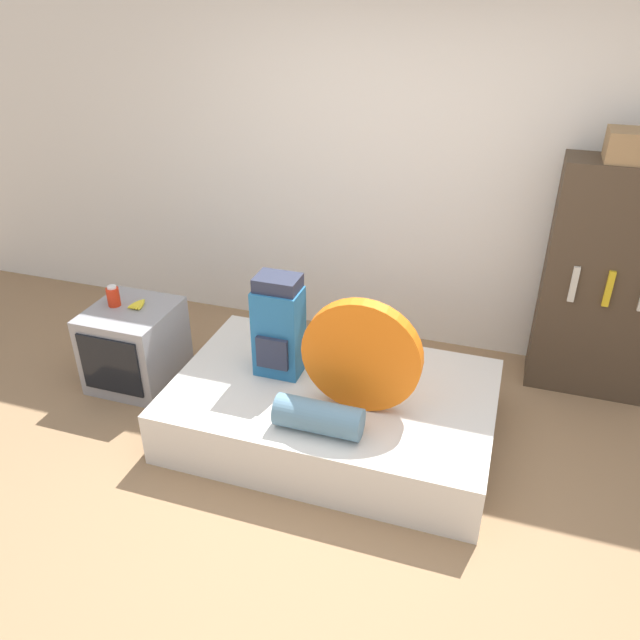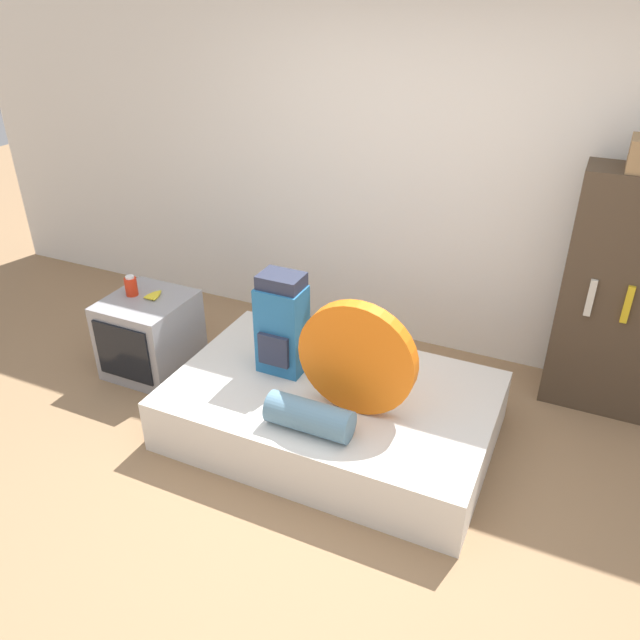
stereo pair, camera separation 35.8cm
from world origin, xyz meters
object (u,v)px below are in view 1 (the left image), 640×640
object	(u,v)px
bookshelf	(605,283)
cardboard_box	(639,146)
sleeping_roll	(318,417)
canister	(113,296)
television	(135,346)
backpack	(279,327)
tent_bag	(362,356)

from	to	relation	value
bookshelf	cardboard_box	distance (m)	0.88
sleeping_roll	canister	xyz separation A→B (m)	(-1.64, 0.56, 0.20)
sleeping_roll	television	size ratio (longest dim) A/B	0.82
television	bookshelf	xyz separation A→B (m)	(2.99, 0.94, 0.51)
backpack	tent_bag	world-z (taller)	tent_bag
cardboard_box	backpack	bearing A→B (deg)	-152.56
sleeping_roll	bookshelf	distance (m)	2.11
tent_bag	sleeping_roll	distance (m)	0.41
tent_bag	canister	bearing A→B (deg)	171.29
canister	bookshelf	bearing A→B (deg)	16.37
cardboard_box	television	bearing A→B (deg)	-162.96
canister	bookshelf	distance (m)	3.25
canister	television	bearing A→B (deg)	-10.65
bookshelf	cardboard_box	size ratio (longest dim) A/B	4.48
bookshelf	backpack	bearing A→B (deg)	-152.09
canister	cardboard_box	distance (m)	3.39
tent_bag	bookshelf	size ratio (longest dim) A/B	0.43
sleeping_roll	cardboard_box	distance (m)	2.40
sleeping_roll	bookshelf	xyz separation A→B (m)	(1.47, 1.47, 0.35)
tent_bag	television	bearing A→B (deg)	171.44
bookshelf	tent_bag	bearing A→B (deg)	-137.81
backpack	bookshelf	world-z (taller)	bookshelf
television	bookshelf	bearing A→B (deg)	17.41
tent_bag	backpack	bearing A→B (deg)	161.39
tent_bag	bookshelf	bearing A→B (deg)	42.19
canister	bookshelf	xyz separation A→B (m)	(3.11, 0.91, 0.15)
tent_bag	bookshelf	distance (m)	1.77
canister	bookshelf	world-z (taller)	bookshelf
backpack	sleeping_roll	size ratio (longest dim) A/B	1.34
tent_bag	cardboard_box	size ratio (longest dim) A/B	1.93
bookshelf	sleeping_roll	bearing A→B (deg)	-134.93
sleeping_roll	canister	world-z (taller)	canister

